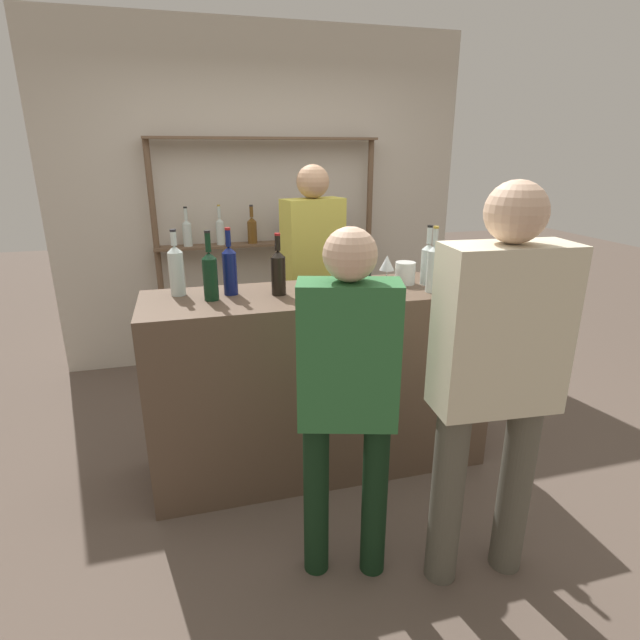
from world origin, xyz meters
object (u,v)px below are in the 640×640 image
at_px(counter_bottle_0, 230,269).
at_px(counter_bottle_2, 176,269).
at_px(counter_bottle_5, 433,267).
at_px(customer_center, 348,386).
at_px(ice_bucket, 353,272).
at_px(counter_bottle_1, 210,274).
at_px(counter_bottle_3, 428,263).
at_px(wine_glass, 387,263).
at_px(counter_bottle_4, 278,271).
at_px(cork_jar, 405,273).
at_px(server_behind_counter, 313,266).
at_px(customer_right, 497,369).

height_order(counter_bottle_0, counter_bottle_2, counter_bottle_0).
relative_size(counter_bottle_2, counter_bottle_5, 0.98).
relative_size(counter_bottle_0, customer_center, 0.23).
bearing_deg(counter_bottle_2, ice_bucket, -12.04).
bearing_deg(ice_bucket, counter_bottle_1, 175.68).
height_order(counter_bottle_3, wine_glass, counter_bottle_3).
xyz_separation_m(wine_glass, customer_center, (-0.51, -0.86, -0.29)).
bearing_deg(counter_bottle_3, counter_bottle_0, 175.64).
bearing_deg(customer_center, counter_bottle_2, 49.60).
bearing_deg(customer_center, counter_bottle_4, 24.18).
relative_size(counter_bottle_3, counter_bottle_5, 0.95).
height_order(counter_bottle_4, cork_jar, counter_bottle_4).
xyz_separation_m(ice_bucket, server_behind_counter, (0.02, 0.94, -0.18)).
bearing_deg(customer_center, ice_bucket, -3.84).
distance_m(wine_glass, customer_right, 1.04).
xyz_separation_m(counter_bottle_0, wine_glass, (0.88, -0.05, -0.01)).
bearing_deg(ice_bucket, counter_bottle_5, -13.47).
height_order(counter_bottle_5, customer_center, customer_center).
relative_size(counter_bottle_0, counter_bottle_4, 1.08).
height_order(counter_bottle_2, counter_bottle_4, counter_bottle_2).
distance_m(counter_bottle_0, customer_right, 1.43).
relative_size(counter_bottle_3, counter_bottle_4, 1.03).
xyz_separation_m(counter_bottle_4, counter_bottle_5, (0.82, -0.16, 0.01)).
bearing_deg(server_behind_counter, counter_bottle_5, 6.80).
relative_size(counter_bottle_3, customer_center, 0.22).
height_order(counter_bottle_3, counter_bottle_4, counter_bottle_3).
xyz_separation_m(counter_bottle_3, customer_right, (-0.18, -0.98, -0.21)).
height_order(counter_bottle_2, ice_bucket, counter_bottle_2).
distance_m(counter_bottle_1, server_behind_counter, 1.19).
relative_size(counter_bottle_0, server_behind_counter, 0.21).
distance_m(counter_bottle_1, wine_glass, 0.98).
bearing_deg(customer_right, ice_bucket, 21.16).
height_order(counter_bottle_1, counter_bottle_5, same).
bearing_deg(customer_right, counter_bottle_5, -5.12).
distance_m(counter_bottle_5, server_behind_counter, 1.13).
relative_size(counter_bottle_4, customer_center, 0.21).
bearing_deg(customer_center, counter_bottle_3, -26.04).
height_order(counter_bottle_0, customer_right, customer_right).
bearing_deg(counter_bottle_4, counter_bottle_2, 165.77).
bearing_deg(counter_bottle_3, wine_glass, 171.25).
height_order(counter_bottle_4, ice_bucket, counter_bottle_4).
height_order(counter_bottle_1, cork_jar, counter_bottle_1).
bearing_deg(counter_bottle_0, cork_jar, -2.18).
distance_m(counter_bottle_4, wine_glass, 0.63).
distance_m(counter_bottle_1, counter_bottle_3, 1.22).
xyz_separation_m(counter_bottle_4, customer_center, (0.12, -0.84, -0.29)).
bearing_deg(counter_bottle_4, counter_bottle_0, 163.63).
relative_size(counter_bottle_5, server_behind_counter, 0.21).
distance_m(counter_bottle_4, customer_right, 1.23).
bearing_deg(counter_bottle_0, counter_bottle_2, 167.74).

